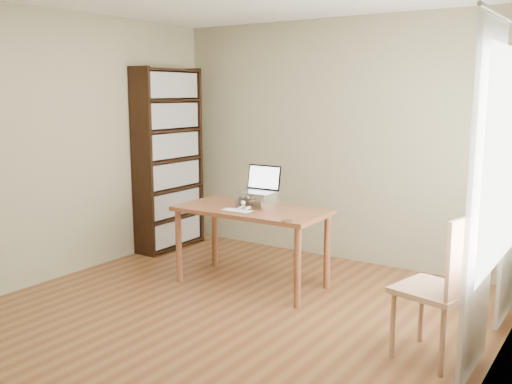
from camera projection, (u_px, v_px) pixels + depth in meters
name	position (u px, v px, depth m)	size (l,w,h in m)	color
room	(214.00, 162.00, 4.30)	(4.04, 4.54, 2.64)	#5A3117
bookshelf	(169.00, 159.00, 6.63)	(0.30, 0.90, 2.10)	black
curtains	(501.00, 188.00, 3.94)	(0.03, 1.90, 2.25)	white
desk	(252.00, 218.00, 5.36)	(1.44, 0.75, 0.75)	brown
laptop_stand	(256.00, 198.00, 5.39)	(0.32, 0.25, 0.13)	silver
laptop	(260.00, 186.00, 5.42)	(0.36, 0.30, 0.25)	silver
keyboard	(237.00, 211.00, 5.16)	(0.29, 0.13, 0.02)	silver
coaster	(287.00, 221.00, 4.81)	(0.10, 0.10, 0.01)	brown
cat	(255.00, 199.00, 5.44)	(0.24, 0.48, 0.15)	#403732
chair	(446.00, 282.00, 3.82)	(0.55, 0.55, 1.04)	tan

